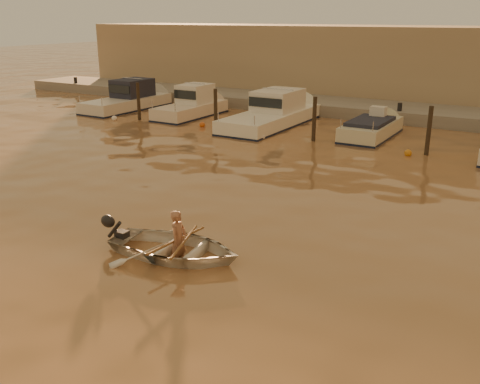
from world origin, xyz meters
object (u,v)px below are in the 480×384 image
Objects in this scene: waterfront_building at (400,65)px; dinghy at (175,248)px; person at (179,240)px; moored_boat_0 at (126,99)px; moored_boat_3 at (371,132)px; moored_boat_1 at (190,105)px; moored_boat_2 at (271,113)px.

dinghy is at bearing -85.92° from waterfront_building.
person is 0.21× the size of moored_boat_0.
moored_boat_1 is at bearing 180.00° from moored_boat_3.
waterfront_building is at bearing 39.39° from moored_boat_0.
moored_boat_0 is 9.88m from moored_boat_2.
person is 21.62m from moored_boat_0.
dinghy is 0.61× the size of moored_boat_3.
moored_boat_1 is at bearing -128.17° from waterfront_building.
moored_boat_3 is at bearing 0.00° from moored_boat_1.
moored_boat_0 and moored_boat_2 have the same top height.
moored_boat_2 is at bearing 0.00° from moored_boat_1.
moored_boat_1 reaches higher than dinghy.
dinghy is 0.47× the size of moored_boat_0.
moored_boat_2 is 11.68m from waterfront_building.
moored_boat_1 is (-10.62, 15.21, 0.20)m from person.
moored_boat_0 reaches higher than dinghy.
person is (0.10, 0.01, 0.21)m from dinghy.
moored_boat_3 is at bearing 0.00° from moored_boat_0.
moored_boat_0 is (-15.37, 15.21, 0.20)m from person.
waterfront_building reaches higher than moored_boat_3.
waterfront_building is (3.52, 11.00, 1.77)m from moored_boat_2.
moored_boat_1 is (4.75, 0.00, 0.00)m from moored_boat_0.
moored_boat_2 is (5.13, 0.00, 0.00)m from moored_boat_1.
person is 16.17m from moored_boat_2.
person is 26.36m from waterfront_building.
moored_boat_3 is (10.42, 0.00, -0.40)m from moored_boat_1.
person reaches higher than moored_boat_3.
moored_boat_2 reaches higher than person.
moored_boat_2 is (9.88, 0.00, 0.00)m from moored_boat_0.
moored_boat_2 is at bearing 11.26° from dinghy.
person is 0.27× the size of moored_boat_3.
person is 0.03× the size of waterfront_building.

